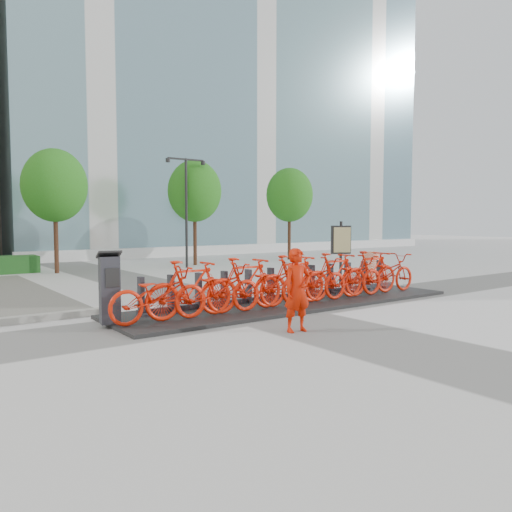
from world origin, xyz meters
TOP-DOWN VIEW (x-y plane):
  - ground at (0.00, 0.00)m, footprint 120.00×120.00m
  - glass_building at (14.00, 26.00)m, footprint 32.00×16.00m
  - tree_1 at (-1.50, 12.00)m, footprint 2.60×2.60m
  - tree_2 at (5.00, 12.00)m, footprint 2.60×2.60m
  - tree_3 at (11.00, 12.00)m, footprint 2.60×2.60m
  - streetlamp at (4.00, 11.00)m, footprint 2.00×0.20m
  - dock_pad at (1.30, 0.30)m, footprint 9.60×2.40m
  - dock_rail_posts at (1.36, 0.77)m, footprint 8.02×0.50m
  - bike_0 at (-2.60, -0.05)m, footprint 2.13×0.74m
  - bike_1 at (-1.88, -0.05)m, footprint 2.07×0.58m
  - bike_2 at (-1.16, -0.05)m, footprint 2.13×0.74m
  - bike_3 at (-0.44, -0.05)m, footprint 2.07×0.58m
  - bike_4 at (0.28, -0.05)m, footprint 2.13×0.74m
  - bike_5 at (1.00, -0.05)m, footprint 2.07×0.58m
  - bike_6 at (1.72, -0.05)m, footprint 2.13×0.74m
  - bike_7 at (2.44, -0.05)m, footprint 2.07×0.58m
  - bike_8 at (3.16, -0.05)m, footprint 2.13×0.74m
  - bike_9 at (3.88, -0.05)m, footprint 2.07×0.58m
  - bike_10 at (4.60, -0.05)m, footprint 2.13×0.74m
  - kiosk at (-3.46, 0.39)m, footprint 0.51×0.45m
  - worker_red at (-0.67, -2.13)m, footprint 0.63×0.45m
  - construction_barrel at (7.04, 2.67)m, footprint 0.68×0.68m
  - map_sign at (5.44, 2.64)m, footprint 0.68×0.38m

SIDE VIEW (x-z plane):
  - ground at x=0.00m, z-range 0.00..0.00m
  - dock_pad at x=1.30m, z-range 0.00..0.08m
  - dock_rail_posts at x=1.36m, z-range 0.08..0.93m
  - construction_barrel at x=7.04m, z-range 0.00..1.04m
  - bike_0 at x=-2.60m, z-range 0.08..1.20m
  - bike_2 at x=-1.16m, z-range 0.08..1.20m
  - bike_4 at x=0.28m, z-range 0.08..1.20m
  - bike_6 at x=1.72m, z-range 0.08..1.20m
  - bike_8 at x=3.16m, z-range 0.08..1.20m
  - bike_10 at x=4.60m, z-range 0.08..1.20m
  - bike_1 at x=-1.88m, z-range 0.08..1.32m
  - bike_3 at x=-0.44m, z-range 0.08..1.32m
  - bike_5 at x=1.00m, z-range 0.08..1.32m
  - bike_7 at x=2.44m, z-range 0.08..1.32m
  - bike_9 at x=3.88m, z-range 0.08..1.32m
  - kiosk at x=-3.46m, z-range 0.05..1.53m
  - worker_red at x=-0.67m, z-range 0.00..1.62m
  - map_sign at x=5.44m, z-range 0.35..2.49m
  - streetlamp at x=4.00m, z-range 0.63..5.63m
  - tree_1 at x=-1.50m, z-range 1.04..6.14m
  - tree_2 at x=5.00m, z-range 1.04..6.14m
  - tree_3 at x=11.00m, z-range 1.04..6.14m
  - glass_building at x=14.00m, z-range 0.00..24.00m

